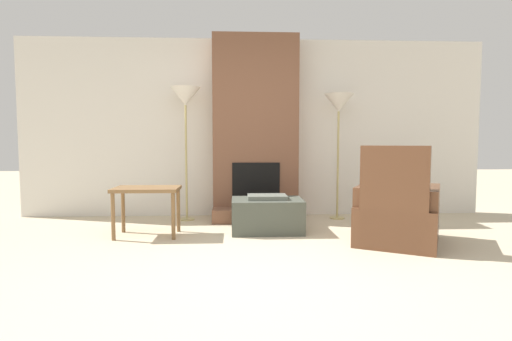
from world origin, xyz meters
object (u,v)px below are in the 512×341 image
Objects in this scene: ottoman at (267,215)px; side_table at (147,194)px; floor_lamp_right at (339,107)px; armchair at (397,216)px; floor_lamp_left at (185,101)px.

side_table is (-1.42, -0.15, 0.28)m from ottoman.
floor_lamp_right reaches higher than ottoman.
floor_lamp_left is at bearing -2.18° from armchair.
floor_lamp_left is 1.04× the size of floor_lamp_right.
floor_lamp_left is 2.15m from floor_lamp_right.
ottoman is 1.51m from armchair.
floor_lamp_right reaches higher than armchair.
floor_lamp_right is at bearing -50.42° from armchair.
floor_lamp_right is (1.07, 0.78, 1.38)m from ottoman.
floor_lamp_left reaches higher than side_table.
armchair reaches higher than ottoman.
side_table is at bearing -173.79° from ottoman.
ottoman is at bearing 6.21° from side_table.
floor_lamp_right reaches higher than side_table.
ottoman is 0.49× the size of floor_lamp_right.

